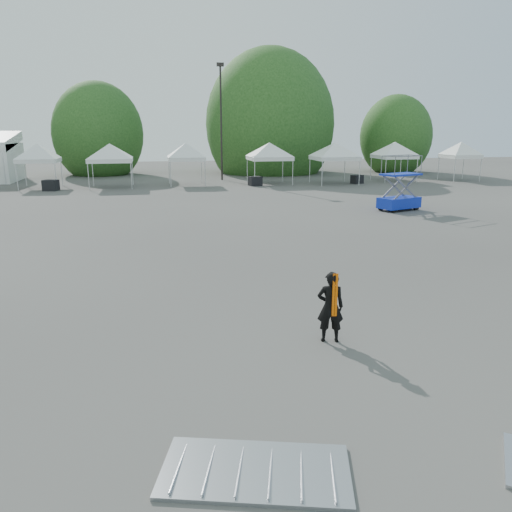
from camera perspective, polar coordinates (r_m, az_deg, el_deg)
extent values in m
plane|color=#474442|center=(13.38, 2.78, -4.87)|extent=(120.00, 120.00, 0.00)
cylinder|color=black|center=(44.65, -4.00, 14.74)|extent=(0.16, 0.16, 9.50)
cube|color=black|center=(44.96, -4.12, 21.00)|extent=(0.60, 0.25, 0.30)
cylinder|color=#382314|center=(52.53, -17.35, 10.13)|extent=(0.36, 0.36, 2.27)
ellipsoid|color=#1F4717|center=(52.43, -17.59, 13.17)|extent=(4.16, 4.16, 4.78)
cylinder|color=#382314|center=(52.74, 1.57, 11.06)|extent=(0.36, 0.36, 2.80)
ellipsoid|color=#1F4717|center=(52.66, 1.59, 14.80)|extent=(5.12, 5.12, 5.89)
cylinder|color=#382314|center=(55.41, 15.48, 10.35)|extent=(0.36, 0.36, 2.10)
ellipsoid|color=#1F4717|center=(55.31, 15.66, 13.02)|extent=(3.84, 3.84, 4.42)
cylinder|color=silver|center=(40.89, -25.67, 8.16)|extent=(0.06, 0.06, 2.00)
cylinder|color=silver|center=(40.34, -21.91, 8.47)|extent=(0.06, 0.06, 2.00)
cylinder|color=silver|center=(43.51, -24.86, 8.54)|extent=(0.06, 0.06, 2.00)
cylinder|color=silver|center=(43.00, -21.32, 8.83)|extent=(0.06, 0.06, 2.00)
cube|color=white|center=(41.84, -23.59, 9.98)|extent=(2.90, 2.90, 0.30)
pyramid|color=white|center=(41.79, -23.76, 11.68)|extent=(4.10, 4.10, 1.10)
cylinder|color=silver|center=(39.08, -18.60, 8.60)|extent=(0.06, 0.06, 2.00)
cylinder|color=silver|center=(38.85, -14.06, 8.88)|extent=(0.06, 0.06, 2.00)
cylinder|color=silver|center=(42.12, -18.15, 9.00)|extent=(0.06, 0.06, 2.00)
cylinder|color=silver|center=(41.91, -13.93, 9.26)|extent=(0.06, 0.06, 2.00)
cube|color=white|center=(40.38, -16.29, 10.47)|extent=(3.27, 3.27, 0.30)
pyramid|color=white|center=(40.33, -16.42, 12.24)|extent=(4.62, 4.62, 1.10)
cylinder|color=silver|center=(39.71, -9.74, 9.21)|extent=(0.06, 0.06, 2.00)
cylinder|color=silver|center=(39.90, -5.84, 9.36)|extent=(0.06, 0.06, 2.00)
cylinder|color=silver|center=(42.38, -9.89, 9.51)|extent=(0.06, 0.06, 2.00)
cylinder|color=silver|center=(42.56, -6.24, 9.66)|extent=(0.06, 0.06, 2.00)
cube|color=white|center=(41.04, -7.98, 10.95)|extent=(2.88, 2.88, 0.30)
pyramid|color=white|center=(40.99, -8.04, 12.69)|extent=(4.07, 4.07, 1.10)
cylinder|color=silver|center=(39.69, -0.15, 9.41)|extent=(0.06, 0.06, 2.00)
cylinder|color=silver|center=(40.44, 4.22, 9.46)|extent=(0.06, 0.06, 2.00)
cylinder|color=silver|center=(42.73, -1.01, 9.76)|extent=(0.06, 0.06, 2.00)
cylinder|color=silver|center=(43.42, 3.07, 9.81)|extent=(0.06, 0.06, 2.00)
cube|color=white|center=(41.47, 1.54, 11.11)|extent=(3.30, 3.30, 0.30)
pyramid|color=white|center=(41.41, 1.55, 12.84)|extent=(4.67, 4.67, 1.10)
cylinder|color=silver|center=(40.08, 7.56, 9.34)|extent=(0.06, 0.06, 2.00)
cylinder|color=silver|center=(41.23, 11.74, 9.30)|extent=(0.06, 0.06, 2.00)
cylinder|color=silver|center=(43.05, 6.16, 9.71)|extent=(0.06, 0.06, 2.00)
cylinder|color=silver|center=(44.12, 10.10, 9.69)|extent=(0.06, 0.06, 2.00)
cube|color=white|center=(42.02, 8.95, 10.99)|extent=(3.35, 3.35, 0.30)
pyramid|color=white|center=(41.97, 9.02, 12.69)|extent=(4.73, 4.73, 1.10)
cylinder|color=silver|center=(43.49, 14.58, 9.39)|extent=(0.06, 0.06, 2.00)
cylinder|color=silver|center=(44.83, 17.91, 9.29)|extent=(0.06, 0.06, 2.00)
cylinder|color=silver|center=(46.07, 12.99, 9.73)|extent=(0.06, 0.06, 2.00)
cylinder|color=silver|center=(47.34, 16.19, 9.65)|extent=(0.06, 0.06, 2.00)
cube|color=white|center=(45.34, 15.51, 10.88)|extent=(3.07, 3.07, 0.30)
pyramid|color=white|center=(45.30, 15.62, 12.46)|extent=(4.34, 4.34, 1.10)
cylinder|color=silver|center=(46.10, 21.75, 9.09)|extent=(0.06, 0.06, 2.00)
cylinder|color=silver|center=(47.50, 24.27, 8.98)|extent=(0.06, 0.06, 2.00)
cylinder|color=silver|center=(48.18, 20.12, 9.42)|extent=(0.06, 0.06, 2.00)
cylinder|color=silver|center=(49.53, 22.59, 9.31)|extent=(0.06, 0.06, 2.00)
cube|color=white|center=(47.75, 22.31, 10.49)|extent=(2.68, 2.68, 0.30)
pyramid|color=white|center=(47.70, 22.45, 11.99)|extent=(3.79, 3.79, 1.10)
imported|color=black|center=(10.63, 8.50, -5.77)|extent=(0.63, 0.49, 1.54)
cube|color=#FF6205|center=(10.40, 8.85, -4.46)|extent=(0.12, 0.02, 0.92)
cube|color=#0C17A6|center=(28.93, 16.01, 5.90)|extent=(2.58, 1.88, 0.58)
cube|color=#0C17A6|center=(28.76, 16.23, 8.95)|extent=(2.47, 1.80, 0.10)
cylinder|color=black|center=(28.01, 15.49, 5.13)|extent=(0.38, 0.25, 0.35)
cylinder|color=black|center=(29.29, 17.84, 5.35)|extent=(0.38, 0.25, 0.35)
cylinder|color=black|center=(28.67, 14.08, 5.42)|extent=(0.38, 0.25, 0.35)
cylinder|color=black|center=(29.93, 16.44, 5.63)|extent=(0.38, 0.25, 0.35)
cube|color=#A0A3A8|center=(7.14, -0.06, -23.37)|extent=(2.72, 1.89, 0.06)
cube|color=black|center=(39.76, -22.40, 7.48)|extent=(1.18, 1.03, 0.79)
cube|color=black|center=(40.12, -0.10, 8.56)|extent=(1.10, 0.94, 0.74)
cube|color=black|center=(42.60, 11.47, 8.59)|extent=(1.09, 0.99, 0.70)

